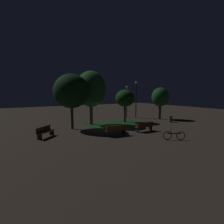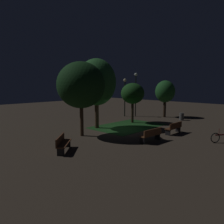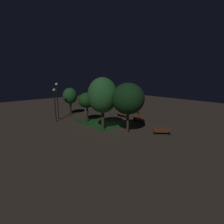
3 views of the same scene
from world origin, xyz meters
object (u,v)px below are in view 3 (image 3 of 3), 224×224
at_px(bench_near_trees, 162,131).
at_px(tree_back_right, 87,100).
at_px(bench_path_side, 139,118).
at_px(bench_corner, 123,114).
at_px(tree_back_left, 103,95).
at_px(tree_right_canopy, 70,96).
at_px(bicycle, 138,112).
at_px(trash_bin, 86,110).
at_px(tree_left_canopy, 128,99).
at_px(lamp_post_near_wall, 57,95).
at_px(lamp_post_plaza_east, 55,99).

height_order(bench_near_trees, tree_back_right, tree_back_right).
relative_size(bench_path_side, bench_near_trees, 1.12).
relative_size(bench_corner, tree_back_left, 0.31).
distance_m(tree_right_canopy, bicycle, 11.04).
bearing_deg(bench_path_side, bicycle, -48.11).
height_order(bench_path_side, trash_bin, bench_path_side).
relative_size(bench_path_side, trash_bin, 2.36).
height_order(tree_back_right, tree_left_canopy, tree_left_canopy).
bearing_deg(tree_right_canopy, lamp_post_near_wall, 121.44).
relative_size(tree_right_canopy, bicycle, 3.06).
bearing_deg(lamp_post_near_wall, bench_near_trees, -159.02).
distance_m(lamp_post_near_wall, trash_bin, 6.18).
bearing_deg(tree_right_canopy, tree_left_canopy, -179.05).
distance_m(lamp_post_plaza_east, trash_bin, 6.96).
bearing_deg(tree_back_right, trash_bin, -31.74).
distance_m(tree_left_canopy, lamp_post_plaza_east, 10.19).
height_order(lamp_post_near_wall, bicycle, lamp_post_near_wall).
xyz_separation_m(bench_path_side, bench_corner, (3.14, -0.00, 0.00)).
bearing_deg(tree_back_left, tree_back_right, -8.79).
relative_size(bench_path_side, lamp_post_near_wall, 0.36).
bearing_deg(bench_corner, tree_right_canopy, 34.75).
xyz_separation_m(tree_right_canopy, tree_left_canopy, (-12.15, -0.20, 0.77)).
distance_m(bench_near_trees, lamp_post_near_wall, 14.59).
relative_size(tree_back_right, tree_right_canopy, 0.93).
bearing_deg(trash_bin, bench_near_trees, 179.29).
xyz_separation_m(bench_path_side, bicycle, (3.05, -3.40, -0.14)).
height_order(trash_bin, bicycle, bicycle).
relative_size(tree_back_right, trash_bin, 5.01).
height_order(tree_back_left, lamp_post_near_wall, tree_back_left).
xyz_separation_m(bench_path_side, trash_bin, (9.30, 2.33, -0.09)).
bearing_deg(bench_near_trees, trash_bin, -0.71).
bearing_deg(bench_near_trees, tree_back_left, 30.87).
height_order(bench_near_trees, tree_back_left, tree_back_left).
distance_m(bench_path_side, lamp_post_near_wall, 11.62).
relative_size(lamp_post_plaza_east, trash_bin, 5.69).
distance_m(lamp_post_near_wall, lamp_post_plaza_east, 1.35).
relative_size(bench_near_trees, lamp_post_plaza_east, 0.37).
height_order(bench_corner, tree_back_left, tree_back_left).
bearing_deg(lamp_post_plaza_east, bicycle, -109.52).
height_order(bench_path_side, bicycle, bicycle).
relative_size(bench_corner, bench_near_trees, 1.11).
height_order(tree_back_right, tree_back_left, tree_back_left).
bearing_deg(bench_path_side, lamp_post_plaza_east, 49.36).
height_order(bench_path_side, tree_back_left, tree_back_left).
bearing_deg(trash_bin, bench_path_side, -165.91).
relative_size(lamp_post_near_wall, lamp_post_plaza_east, 1.15).
bearing_deg(bicycle, bench_near_trees, 144.01).
distance_m(tree_back_left, tree_right_canopy, 9.62).
distance_m(bench_near_trees, tree_right_canopy, 15.47).
bearing_deg(tree_back_left, tree_left_canopy, -153.87).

